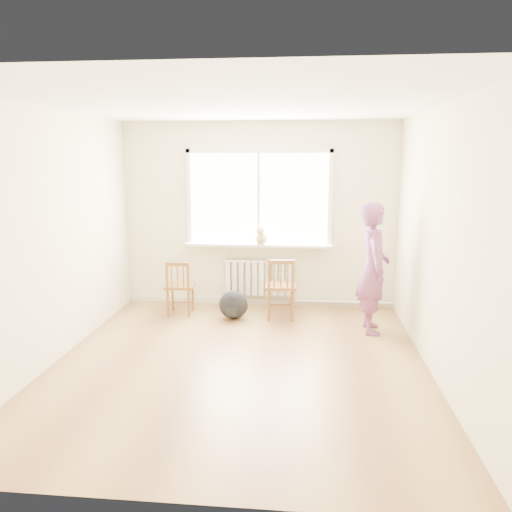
% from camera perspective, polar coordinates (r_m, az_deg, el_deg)
% --- Properties ---
extents(floor, '(4.50, 4.50, 0.00)m').
position_cam_1_polar(floor, '(5.51, -1.89, -12.15)').
color(floor, olive).
rests_on(floor, ground).
extents(ceiling, '(4.50, 4.50, 0.00)m').
position_cam_1_polar(ceiling, '(5.09, -2.09, 17.00)').
color(ceiling, white).
rests_on(ceiling, back_wall).
extents(back_wall, '(4.00, 0.01, 2.70)m').
position_cam_1_polar(back_wall, '(7.35, 0.34, 4.66)').
color(back_wall, beige).
rests_on(back_wall, ground).
extents(window, '(2.12, 0.05, 1.42)m').
position_cam_1_polar(window, '(7.29, 0.33, 7.08)').
color(window, white).
rests_on(window, back_wall).
extents(windowsill, '(2.15, 0.22, 0.04)m').
position_cam_1_polar(windowsill, '(7.30, 0.26, 1.29)').
color(windowsill, white).
rests_on(windowsill, back_wall).
extents(radiator, '(1.00, 0.12, 0.55)m').
position_cam_1_polar(radiator, '(7.42, 0.27, -2.43)').
color(radiator, white).
rests_on(radiator, back_wall).
extents(heating_pipe, '(1.40, 0.04, 0.04)m').
position_cam_1_polar(heating_pipe, '(7.53, 9.84, -5.21)').
color(heating_pipe, silver).
rests_on(heating_pipe, back_wall).
extents(baseboard, '(4.00, 0.03, 0.08)m').
position_cam_1_polar(baseboard, '(7.59, 0.32, -5.22)').
color(baseboard, beige).
rests_on(baseboard, ground).
extents(chair_left, '(0.40, 0.38, 0.78)m').
position_cam_1_polar(chair_left, '(7.07, -8.74, -3.61)').
color(chair_left, brown).
rests_on(chair_left, floor).
extents(chair_right, '(0.44, 0.43, 0.85)m').
position_cam_1_polar(chair_right, '(6.82, 2.84, -3.72)').
color(chair_right, brown).
rests_on(chair_right, floor).
extents(person, '(0.42, 0.62, 1.65)m').
position_cam_1_polar(person, '(6.42, 13.25, -1.36)').
color(person, '#BF3F75').
rests_on(person, floor).
extents(cat, '(0.22, 0.46, 0.31)m').
position_cam_1_polar(cat, '(7.18, 0.63, 2.30)').
color(cat, beige).
rests_on(cat, windowsill).
extents(backpack, '(0.41, 0.31, 0.40)m').
position_cam_1_polar(backpack, '(6.88, -2.60, -5.59)').
color(backpack, black).
rests_on(backpack, floor).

